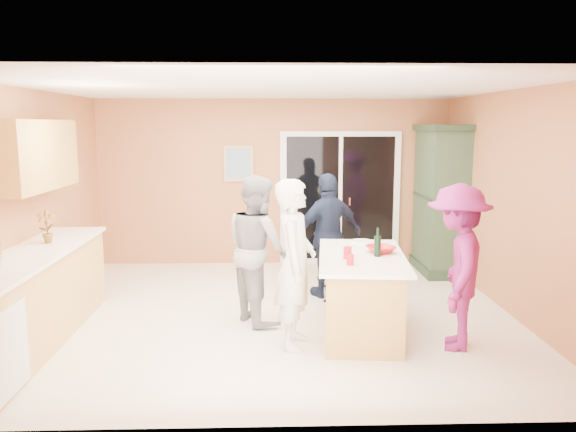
{
  "coord_description": "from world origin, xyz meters",
  "views": [
    {
      "loc": [
        -0.05,
        -6.33,
        2.19
      ],
      "look_at": [
        0.15,
        0.1,
        1.15
      ],
      "focal_mm": 35.0,
      "sensor_mm": 36.0,
      "label": 1
    }
  ],
  "objects_px": {
    "woman_white": "(295,264)",
    "woman_magenta": "(457,267)",
    "woman_grey": "(258,249)",
    "green_hutch": "(441,201)",
    "woman_navy": "(329,235)",
    "kitchen_island": "(361,297)"
  },
  "relations": [
    {
      "from": "woman_white",
      "to": "woman_magenta",
      "type": "distance_m",
      "value": 1.59
    },
    {
      "from": "woman_white",
      "to": "woman_grey",
      "type": "height_order",
      "value": "woman_white"
    },
    {
      "from": "woman_magenta",
      "to": "green_hutch",
      "type": "bearing_deg",
      "value": -175.83
    },
    {
      "from": "woman_grey",
      "to": "woman_navy",
      "type": "height_order",
      "value": "woman_grey"
    },
    {
      "from": "woman_magenta",
      "to": "woman_white",
      "type": "bearing_deg",
      "value": -75.37
    },
    {
      "from": "woman_white",
      "to": "woman_magenta",
      "type": "height_order",
      "value": "woman_white"
    },
    {
      "from": "kitchen_island",
      "to": "woman_grey",
      "type": "xyz_separation_m",
      "value": [
        -1.1,
        0.45,
        0.43
      ]
    },
    {
      "from": "green_hutch",
      "to": "woman_magenta",
      "type": "relative_size",
      "value": 1.34
    },
    {
      "from": "woman_white",
      "to": "woman_grey",
      "type": "bearing_deg",
      "value": 36.19
    },
    {
      "from": "green_hutch",
      "to": "woman_grey",
      "type": "xyz_separation_m",
      "value": [
        -2.69,
        -2.09,
        -0.24
      ]
    },
    {
      "from": "green_hutch",
      "to": "woman_white",
      "type": "distance_m",
      "value": 3.67
    },
    {
      "from": "kitchen_island",
      "to": "woman_magenta",
      "type": "height_order",
      "value": "woman_magenta"
    },
    {
      "from": "green_hutch",
      "to": "woman_navy",
      "type": "height_order",
      "value": "green_hutch"
    },
    {
      "from": "woman_navy",
      "to": "woman_white",
      "type": "bearing_deg",
      "value": 48.5
    },
    {
      "from": "woman_grey",
      "to": "woman_navy",
      "type": "xyz_separation_m",
      "value": [
        0.89,
        0.89,
        -0.03
      ]
    },
    {
      "from": "green_hutch",
      "to": "woman_magenta",
      "type": "height_order",
      "value": "green_hutch"
    },
    {
      "from": "woman_navy",
      "to": "woman_magenta",
      "type": "bearing_deg",
      "value": 97.43
    },
    {
      "from": "kitchen_island",
      "to": "woman_navy",
      "type": "xyz_separation_m",
      "value": [
        -0.21,
        1.34,
        0.4
      ]
    },
    {
      "from": "kitchen_island",
      "to": "woman_grey",
      "type": "bearing_deg",
      "value": 163.17
    },
    {
      "from": "kitchen_island",
      "to": "woman_navy",
      "type": "relative_size",
      "value": 1.07
    },
    {
      "from": "kitchen_island",
      "to": "woman_white",
      "type": "bearing_deg",
      "value": -151.02
    },
    {
      "from": "woman_grey",
      "to": "woman_magenta",
      "type": "xyz_separation_m",
      "value": [
        1.97,
        -0.85,
        -0.01
      ]
    }
  ]
}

